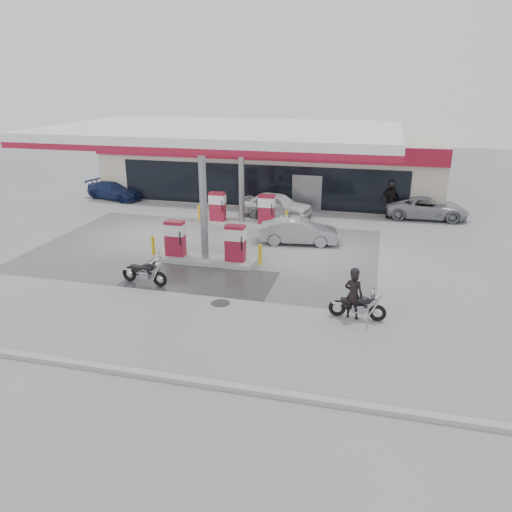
{
  "coord_description": "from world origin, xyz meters",
  "views": [
    {
      "loc": [
        7.29,
        -17.66,
        7.76
      ],
      "look_at": [
        2.83,
        0.01,
        1.2
      ],
      "focal_mm": 35.0,
      "sensor_mm": 36.0,
      "label": 1
    }
  ],
  "objects": [
    {
      "name": "wet_patch",
      "position": [
        0.5,
        0.0,
        0.0
      ],
      "size": [
        6.0,
        3.0,
        0.0
      ],
      "primitive_type": "cube",
      "color": "#4C4C4F",
      "rests_on": "ground"
    },
    {
      "name": "parked_car_right",
      "position": [
        10.0,
        12.0,
        0.64
      ],
      "size": [
        4.68,
        2.28,
        1.28
      ],
      "primitive_type": "imported",
      "rotation": [
        0.0,
        0.0,
        1.6
      ],
      "color": "#9A9CA2",
      "rests_on": "ground"
    },
    {
      "name": "pump_island_near",
      "position": [
        0.0,
        2.0,
        0.71
      ],
      "size": [
        5.14,
        1.3,
        1.78
      ],
      "color": "#9E9E99",
      "rests_on": "ground"
    },
    {
      "name": "store_building",
      "position": [
        0.01,
        15.94,
        2.01
      ],
      "size": [
        22.0,
        8.22,
        4.0
      ],
      "color": "#BDB29E",
      "rests_on": "ground"
    },
    {
      "name": "biker_main",
      "position": [
        6.71,
        -1.99,
        0.86
      ],
      "size": [
        0.69,
        0.52,
        1.72
      ],
      "primitive_type": "imported",
      "rotation": [
        0.0,
        0.0,
        2.95
      ],
      "color": "black",
      "rests_on": "ground"
    },
    {
      "name": "attendant",
      "position": [
        0.84,
        9.0,
        0.8
      ],
      "size": [
        0.79,
        0.91,
        1.6
      ],
      "primitive_type": "imported",
      "rotation": [
        0.0,
        0.0,
        1.31
      ],
      "color": "#57585C",
      "rests_on": "ground"
    },
    {
      "name": "sedan_white",
      "position": [
        1.5,
        10.2,
        0.71
      ],
      "size": [
        4.39,
        2.3,
        1.42
      ],
      "primitive_type": "imported",
      "rotation": [
        0.0,
        0.0,
        1.42
      ],
      "color": "silver",
      "rests_on": "ground"
    },
    {
      "name": "biker_walking",
      "position": [
        7.93,
        11.62,
        1.02
      ],
      "size": [
        1.29,
        0.97,
        2.03
      ],
      "primitive_type": "imported",
      "rotation": [
        0.0,
        0.0,
        0.45
      ],
      "color": "black",
      "rests_on": "ground"
    },
    {
      "name": "main_motorcycle",
      "position": [
        6.91,
        -2.0,
        0.44
      ],
      "size": [
        1.95,
        0.75,
        1.0
      ],
      "rotation": [
        0.0,
        0.0,
        -0.04
      ],
      "color": "black",
      "rests_on": "ground"
    },
    {
      "name": "kerb",
      "position": [
        0.0,
        -7.0,
        0.07
      ],
      "size": [
        28.0,
        0.25,
        0.15
      ],
      "primitive_type": "cube",
      "color": "gray",
      "rests_on": "ground"
    },
    {
      "name": "hatchback_silver",
      "position": [
        3.58,
        5.59,
        0.63
      ],
      "size": [
        3.94,
        1.81,
        1.25
      ],
      "primitive_type": "imported",
      "rotation": [
        0.0,
        0.0,
        1.7
      ],
      "color": "gray",
      "rests_on": "ground"
    },
    {
      "name": "pump_island_far",
      "position": [
        0.0,
        8.0,
        0.71
      ],
      "size": [
        5.14,
        1.3,
        1.78
      ],
      "color": "#9E9E99",
      "rests_on": "ground"
    },
    {
      "name": "ground",
      "position": [
        0.0,
        0.0,
        0.0
      ],
      "size": [
        90.0,
        90.0,
        0.0
      ],
      "primitive_type": "plane",
      "color": "gray",
      "rests_on": "ground"
    },
    {
      "name": "parked_motorcycle",
      "position": [
        -1.44,
        -1.0,
        0.47
      ],
      "size": [
        2.06,
        0.79,
        1.06
      ],
      "rotation": [
        0.0,
        0.0,
        -0.15
      ],
      "color": "black",
      "rests_on": "ground"
    },
    {
      "name": "drain_cover",
      "position": [
        2.0,
        -2.0,
        0.0
      ],
      "size": [
        0.7,
        0.7,
        0.01
      ],
      "primitive_type": "cylinder",
      "color": "#38383A",
      "rests_on": "ground"
    },
    {
      "name": "canopy",
      "position": [
        0.0,
        5.0,
        5.27
      ],
      "size": [
        16.0,
        10.02,
        5.51
      ],
      "color": "silver",
      "rests_on": "ground"
    },
    {
      "name": "parked_car_left",
      "position": [
        -10.0,
        12.0,
        0.59
      ],
      "size": [
        4.39,
        2.72,
        1.19
      ],
      "primitive_type": "imported",
      "rotation": [
        0.0,
        0.0,
        1.29
      ],
      "color": "#17224C",
      "rests_on": "ground"
    }
  ]
}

